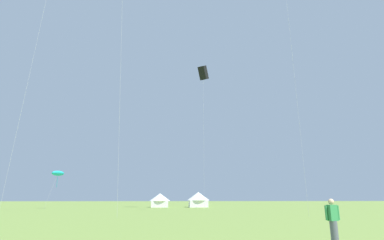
% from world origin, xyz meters
% --- Properties ---
extents(kite_black_box, '(2.32, 2.80, 26.21)m').
position_xyz_m(kite_black_box, '(3.54, 49.27, 24.77)').
color(kite_black_box, black).
rests_on(kite_black_box, ground).
extents(kite_cyan_parafoil, '(2.61, 3.37, 6.66)m').
position_xyz_m(kite_cyan_parafoil, '(-22.22, 52.40, 6.05)').
color(kite_cyan_parafoil, '#1EB7CC').
rests_on(kite_cyan_parafoil, ground).
extents(person_spectator, '(0.57, 0.32, 1.73)m').
position_xyz_m(person_spectator, '(3.49, 7.71, 0.85)').
color(person_spectator, '#565B66').
rests_on(person_spectator, ground).
extents(festival_tent_left, '(4.17, 4.17, 2.71)m').
position_xyz_m(festival_tent_left, '(-4.25, 59.69, 1.50)').
color(festival_tent_left, white).
rests_on(festival_tent_left, ground).
extents(festival_tent_right, '(4.59, 4.59, 2.98)m').
position_xyz_m(festival_tent_right, '(3.53, 59.69, 1.65)').
color(festival_tent_right, white).
rests_on(festival_tent_right, ground).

